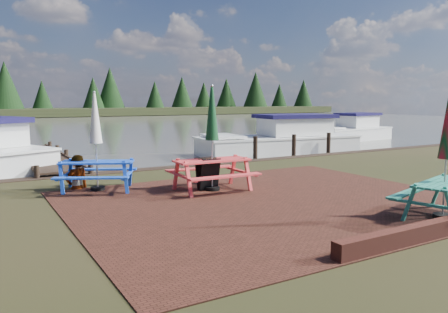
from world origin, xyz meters
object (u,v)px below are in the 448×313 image
picnic_table_red (212,155)px  chalkboard (208,174)px  jetty (44,157)px  person (76,156)px  boat_far (352,132)px  picnic_table_teal (445,176)px  boat_near (281,142)px  picnic_table_blue (97,157)px

picnic_table_red → chalkboard: (-0.08, 0.11, -0.51)m
jetty → person: bearing=-90.9°
jetty → chalkboard: bearing=-71.3°
boat_far → person: bearing=104.8°
picnic_table_teal → jetty: bearing=97.4°
chalkboard → boat_near: size_ratio=0.11×
boat_far → person: 20.20m
jetty → person: size_ratio=5.02×
picnic_table_teal → boat_near: 12.10m
chalkboard → boat_far: 18.44m
person → picnic_table_blue: bearing=112.4°
picnic_table_teal → picnic_table_blue: bearing=114.6°
boat_near → chalkboard: bearing=137.5°
boat_near → jetty: bearing=85.3°
picnic_table_teal → person: bearing=114.9°
picnic_table_blue → jetty: bearing=119.6°
picnic_table_blue → jetty: picnic_table_blue is taller
picnic_table_teal → picnic_table_blue: size_ratio=0.97×
boat_near → boat_far: bearing=-60.7°
person → boat_far: bearing=-178.4°
picnic_table_red → boat_near: bearing=43.5°
boat_near → boat_far: size_ratio=1.24×
picnic_table_blue → boat_far: (18.14, 8.39, -0.52)m
picnic_table_red → picnic_table_teal: bearing=-58.9°
picnic_table_blue → person: (-0.43, 0.44, 0.01)m
picnic_table_blue → boat_far: picnic_table_blue is taller
boat_far → chalkboard: bearing=113.7°
picnic_table_red → person: picnic_table_red is taller
picnic_table_teal → jetty: picnic_table_teal is taller
chalkboard → person: size_ratio=0.47×
picnic_table_teal → person: 8.74m
jetty → boat_near: 10.39m
picnic_table_teal → boat_far: 19.52m
picnic_table_red → person: 3.59m
jetty → boat_near: boat_near is taller
picnic_table_teal → person: picnic_table_teal is taller
chalkboard → picnic_table_blue: bearing=151.0°
picnic_table_red → jetty: picnic_table_red is taller
picnic_table_blue → boat_near: size_ratio=0.32×
picnic_table_teal → chalkboard: (-2.71, 4.83, -0.43)m
boat_far → person: size_ratio=3.52×
boat_near → person: person is taller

